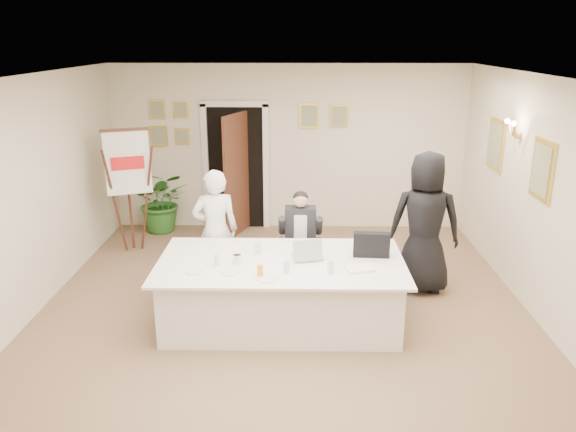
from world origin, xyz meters
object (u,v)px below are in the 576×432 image
(laptop_bag, at_px, (371,245))
(oj_glass, at_px, (260,271))
(flip_chart, at_px, (130,197))
(standing_man, at_px, (216,231))
(seated_man, at_px, (300,238))
(laptop, at_px, (308,247))
(steel_jug, at_px, (237,259))
(standing_woman, at_px, (425,223))
(potted_palm, at_px, (162,201))
(conference_table, at_px, (281,291))
(paper_stack, at_px, (359,268))

(laptop_bag, relative_size, oj_glass, 3.20)
(flip_chart, height_order, standing_man, flip_chart)
(seated_man, xyz_separation_m, laptop, (0.08, -0.98, 0.26))
(laptop_bag, bearing_deg, steel_jug, -166.60)
(standing_woman, height_order, potted_palm, standing_woman)
(conference_table, xyz_separation_m, potted_palm, (-2.13, 3.22, 0.14))
(laptop, xyz_separation_m, steel_jug, (-0.79, -0.20, -0.08))
(standing_woman, bearing_deg, laptop_bag, 53.55)
(standing_man, height_order, laptop, standing_man)
(laptop_bag, height_order, steel_jug, laptop_bag)
(seated_man, relative_size, standing_woman, 0.70)
(standing_woman, bearing_deg, flip_chart, -8.89)
(paper_stack, distance_m, steel_jug, 1.37)
(standing_man, bearing_deg, paper_stack, 133.93)
(paper_stack, bearing_deg, laptop, 149.09)
(conference_table, relative_size, paper_stack, 9.35)
(conference_table, distance_m, steel_jug, 0.67)
(steel_jug, bearing_deg, potted_palm, 116.25)
(potted_palm, bearing_deg, conference_table, -56.51)
(standing_man, height_order, standing_woman, standing_woman)
(seated_man, bearing_deg, flip_chart, 166.61)
(oj_glass, bearing_deg, standing_woman, 34.07)
(flip_chart, xyz_separation_m, steel_jug, (1.88, -2.36, -0.05))
(laptop, distance_m, steel_jug, 0.82)
(standing_man, height_order, laptop_bag, standing_man)
(seated_man, distance_m, laptop_bag, 1.27)
(laptop_bag, bearing_deg, flip_chart, 152.37)
(seated_man, distance_m, laptop, 1.02)
(oj_glass, relative_size, steel_jug, 1.18)
(standing_man, relative_size, potted_palm, 1.51)
(flip_chart, distance_m, standing_woman, 4.40)
(flip_chart, distance_m, paper_stack, 4.09)
(standing_man, xyz_separation_m, paper_stack, (1.75, -1.17, -0.02))
(standing_man, bearing_deg, laptop, 132.64)
(seated_man, xyz_separation_m, potted_palm, (-2.36, 2.15, -0.12))
(standing_man, distance_m, laptop_bag, 2.07)
(oj_glass, height_order, steel_jug, oj_glass)
(paper_stack, distance_m, oj_glass, 1.10)
(standing_man, xyz_separation_m, laptop_bag, (1.92, -0.77, 0.11))
(standing_woman, xyz_separation_m, laptop, (-1.52, -0.83, -0.02))
(steel_jug, bearing_deg, flip_chart, 128.60)
(seated_man, bearing_deg, steel_jug, -110.15)
(laptop_bag, bearing_deg, seated_man, 135.40)
(standing_woman, relative_size, steel_jug, 16.91)
(oj_glass, bearing_deg, potted_palm, 117.64)
(flip_chart, height_order, laptop, flip_chart)
(flip_chart, bearing_deg, seated_man, -24.41)
(potted_palm, relative_size, oj_glass, 8.24)
(standing_man, height_order, oj_glass, standing_man)
(steel_jug, bearing_deg, paper_stack, -5.91)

